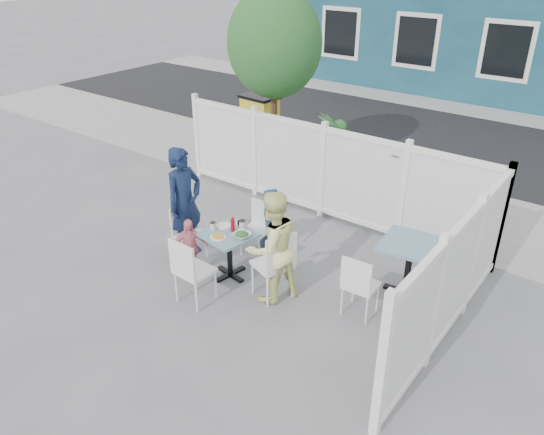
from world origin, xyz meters
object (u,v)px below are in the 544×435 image
Objects in this scene: spare_table at (410,255)px; chair_near at (190,267)px; utility_cabinet at (260,128)px; man at (185,203)px; toddler at (189,248)px; chair_back at (258,224)px; chair_left at (186,229)px; woman at (272,247)px; boy at (271,220)px; chair_right at (276,261)px; main_table at (229,243)px.

chair_near is (-2.14, -1.90, -0.05)m from spare_table.
man is at bearing -62.33° from utility_cabinet.
chair_back is at bearing 16.54° from toddler.
toddler is at bearing 47.58° from chair_left.
woman is (0.75, 0.75, 0.21)m from chair_near.
chair_back is (0.75, 0.77, -0.01)m from chair_left.
chair_near is at bearing -138.45° from spare_table.
chair_near is 0.68m from toddler.
chair_left is at bearing 139.39° from chair_near.
man is at bearing -73.71° from woman.
woman is at bearing 143.66° from boy.
chair_near is 0.57× the size of man.
chair_left reaches higher than chair_back.
chair_back is at bearing 132.81° from chair_left.
chair_left is 0.96× the size of toddler.
chair_left is at bearing -159.56° from spare_table.
chair_back is (-2.25, -0.35, -0.13)m from spare_table.
chair_right is 1.11m from chair_near.
chair_right is 1.05× the size of chair_near.
chair_back reaches higher than main_table.
chair_near is at bearing -24.52° from woman.
main_table is 0.97m from man.
woman is at bearing -41.61° from toddler.
man reaches higher than chair_right.
spare_table is 0.54× the size of woman.
toddler is at bearing -128.67° from man.
boy is at bearing -124.25° from chair_back.
main_table is 0.83m from chair_left.
boy reaches higher than chair_back.
woman is (3.37, -4.02, 0.12)m from utility_cabinet.
spare_table is at bearing 26.73° from main_table.
toddler reaches higher than main_table.
chair_right is at bearing -139.38° from spare_table.
chair_back is 0.21m from boy.
chair_left is at bearing 42.58° from chair_back.
man is 1.32m from boy.
chair_left is at bearing -178.44° from main_table.
woman is 1.31m from toddler.
boy is (0.85, 0.95, 0.01)m from chair_left.
chair_near is 1.32m from man.
spare_table is 2.99m from toddler.
toddler is (-0.37, -1.08, -0.04)m from chair_back.
toddler is (2.14, -4.30, -0.21)m from utility_cabinet.
chair_left is 0.37m from man.
man is 0.74m from toddler.
woman is 1.52× the size of boy.
utility_cabinet is 1.75× the size of main_table.
chair_left is 1.16m from chair_near.
utility_cabinet reaches higher than toddler.
main_table is 0.44× the size of man.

